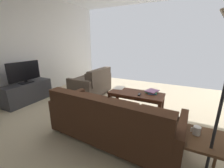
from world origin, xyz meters
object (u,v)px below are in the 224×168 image
Objects in this scene: end_table at (200,144)px; flat_tv at (24,72)px; sofa_main at (112,120)px; coffee_table at (136,96)px; loveseat_near at (92,83)px; coffee_mug at (197,131)px; tv_remote at (139,94)px; book_stack at (152,92)px; loose_magazine at (119,88)px; tv_stand at (28,92)px.

flat_tv reaches higher than end_table.
sofa_main is 4.06× the size of end_table.
end_table is (-1.15, 1.29, 0.06)m from coffee_table.
loveseat_near is 3.14m from coffee_mug.
book_stack is at bearing -130.88° from tv_remote.
coffee_mug is at bearing -48.32° from loose_magazine.
loveseat_near reaches higher than tv_remote.
loveseat_near is 11.97× the size of coffee_mug.
loose_magazine is (-2.25, -0.91, -0.36)m from flat_tv.
coffee_table is 7.29× the size of tv_remote.
sofa_main is 2.76m from flat_tv.
flat_tv is at bearing -7.63° from coffee_mug.
flat_tv reaches higher than loose_magazine.
tv_stand is 12.00× the size of coffee_mug.
loose_magazine is (1.59, -1.42, -0.12)m from coffee_mug.
coffee_mug is at bearing 146.35° from loveseat_near.
flat_tv is 2.93m from tv_remote.
flat_tv is (-0.00, 0.00, 0.55)m from tv_stand.
coffee_mug is (-2.61, 1.74, 0.22)m from loveseat_near.
coffee_mug reaches higher than tv_remote.
loveseat_near reaches higher than coffee_table.
coffee_table is 1.68m from coffee_mug.
end_table is at bearing 172.76° from sofa_main.
flat_tv is at bearing 44.89° from loveseat_near.
end_table reaches higher than coffee_table.
tv_stand reaches higher than coffee_table.
tv_stand reaches higher than tv_remote.
flat_tv is 3.88m from coffee_mug.
tv_remote is at bearing -167.18° from flat_tv.
end_table reaches higher than loose_magazine.
coffee_table is at bearing -164.86° from flat_tv.
loveseat_near is at bearing -10.21° from book_stack.
book_stack is at bearing -60.84° from coffee_mug.
coffee_mug is at bearing 131.23° from coffee_table.
book_stack is at bearing -105.29° from sofa_main.
tv_remote is (0.22, 0.25, -0.02)m from book_stack.
loveseat_near is 1.86m from book_stack.
coffee_table is at bearing -44.42° from tv_remote.
loose_magazine is (0.45, -1.31, 0.10)m from sofa_main.
loveseat_near is at bearing -33.65° from coffee_mug.
tv_stand is at bearing 15.10° from coffee_table.
coffee_table is 1.73m from end_table.
loveseat_near is at bearing -135.16° from tv_stand.
book_stack is (-0.31, -0.15, 0.10)m from coffee_table.
loveseat_near is 1.79m from flat_tv.
sofa_main reaches higher than tv_stand.
sofa_main is 1.06m from tv_remote.
tv_stand is at bearing -70.90° from flat_tv.
flat_tv is (2.74, 0.74, 0.43)m from coffee_table.
sofa_main is at bearing 87.94° from coffee_table.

